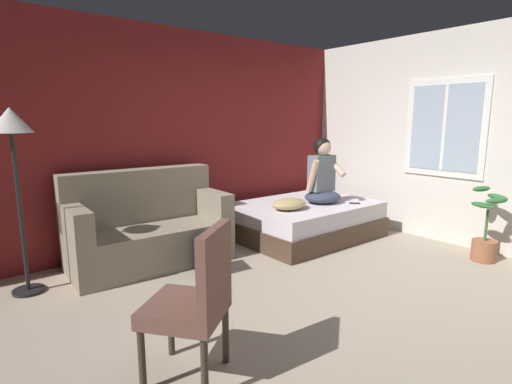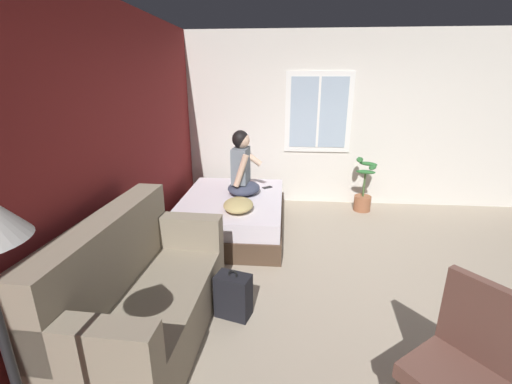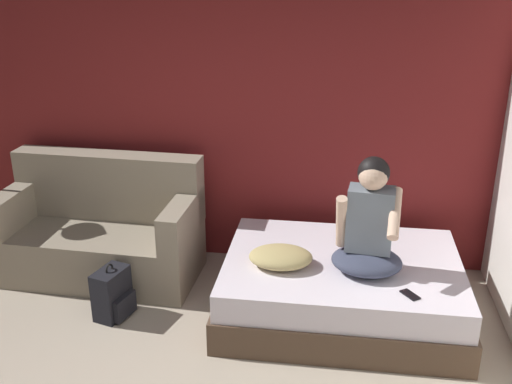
{
  "view_description": "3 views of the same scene",
  "coord_description": "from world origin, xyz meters",
  "px_view_note": "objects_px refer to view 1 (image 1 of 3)",
  "views": [
    {
      "loc": [
        -2.62,
        -2.1,
        1.6
      ],
      "look_at": [
        0.19,
        1.39,
        0.78
      ],
      "focal_mm": 28.0,
      "sensor_mm": 36.0,
      "label": 1
    },
    {
      "loc": [
        -3.07,
        0.91,
        2.02
      ],
      "look_at": [
        0.68,
        1.23,
        0.75
      ],
      "focal_mm": 24.0,
      "sensor_mm": 36.0,
      "label": 2
    },
    {
      "loc": [
        1.14,
        -2.52,
        2.67
      ],
      "look_at": [
        0.54,
        1.69,
        0.97
      ],
      "focal_mm": 42.0,
      "sensor_mm": 36.0,
      "label": 3
    }
  ],
  "objects_px": {
    "side_chair": "(195,298)",
    "couch": "(148,229)",
    "backpack": "(207,256)",
    "floor_lamp": "(12,139)",
    "cell_phone": "(355,203)",
    "potted_plant": "(485,235)",
    "throw_pillow": "(289,204)",
    "person_seated": "(322,177)",
    "bed": "(306,220)"
  },
  "relations": [
    {
      "from": "couch",
      "to": "floor_lamp",
      "type": "distance_m",
      "value": 1.6
    },
    {
      "from": "couch",
      "to": "throw_pillow",
      "type": "bearing_deg",
      "value": -18.76
    },
    {
      "from": "bed",
      "to": "couch",
      "type": "xyz_separation_m",
      "value": [
        -2.1,
        0.41,
        0.16
      ]
    },
    {
      "from": "throw_pillow",
      "to": "floor_lamp",
      "type": "relative_size",
      "value": 0.28
    },
    {
      "from": "bed",
      "to": "couch",
      "type": "bearing_deg",
      "value": 169.04
    },
    {
      "from": "bed",
      "to": "throw_pillow",
      "type": "relative_size",
      "value": 3.87
    },
    {
      "from": "backpack",
      "to": "throw_pillow",
      "type": "bearing_deg",
      "value": 5.72
    },
    {
      "from": "throw_pillow",
      "to": "potted_plant",
      "type": "height_order",
      "value": "potted_plant"
    },
    {
      "from": "floor_lamp",
      "to": "bed",
      "type": "bearing_deg",
      "value": -6.42
    },
    {
      "from": "person_seated",
      "to": "throw_pillow",
      "type": "bearing_deg",
      "value": -177.6
    },
    {
      "from": "bed",
      "to": "floor_lamp",
      "type": "xyz_separation_m",
      "value": [
        -3.31,
        0.37,
        1.19
      ]
    },
    {
      "from": "backpack",
      "to": "potted_plant",
      "type": "distance_m",
      "value": 3.14
    },
    {
      "from": "cell_phone",
      "to": "floor_lamp",
      "type": "distance_m",
      "value": 3.98
    },
    {
      "from": "person_seated",
      "to": "floor_lamp",
      "type": "height_order",
      "value": "floor_lamp"
    },
    {
      "from": "cell_phone",
      "to": "potted_plant",
      "type": "distance_m",
      "value": 1.56
    },
    {
      "from": "throw_pillow",
      "to": "couch",
      "type": "bearing_deg",
      "value": 161.24
    },
    {
      "from": "couch",
      "to": "side_chair",
      "type": "bearing_deg",
      "value": -106.4
    },
    {
      "from": "couch",
      "to": "side_chair",
      "type": "height_order",
      "value": "couch"
    },
    {
      "from": "backpack",
      "to": "cell_phone",
      "type": "relative_size",
      "value": 3.18
    },
    {
      "from": "throw_pillow",
      "to": "floor_lamp",
      "type": "bearing_deg",
      "value": 169.62
    },
    {
      "from": "side_chair",
      "to": "person_seated",
      "type": "distance_m",
      "value": 3.32
    },
    {
      "from": "side_chair",
      "to": "bed",
      "type": "bearing_deg",
      "value": 32.13
    },
    {
      "from": "cell_phone",
      "to": "potted_plant",
      "type": "relative_size",
      "value": 0.17
    },
    {
      "from": "bed",
      "to": "cell_phone",
      "type": "xyz_separation_m",
      "value": [
        0.46,
        -0.45,
        0.25
      ]
    },
    {
      "from": "person_seated",
      "to": "potted_plant",
      "type": "bearing_deg",
      "value": -68.13
    },
    {
      "from": "person_seated",
      "to": "floor_lamp",
      "type": "distance_m",
      "value": 3.57
    },
    {
      "from": "side_chair",
      "to": "floor_lamp",
      "type": "xyz_separation_m",
      "value": [
        -0.59,
        2.08,
        0.9
      ]
    },
    {
      "from": "backpack",
      "to": "potted_plant",
      "type": "relative_size",
      "value": 0.54
    },
    {
      "from": "side_chair",
      "to": "person_seated",
      "type": "xyz_separation_m",
      "value": [
        2.9,
        1.59,
        0.3
      ]
    },
    {
      "from": "throw_pillow",
      "to": "potted_plant",
      "type": "bearing_deg",
      "value": -52.65
    },
    {
      "from": "backpack",
      "to": "cell_phone",
      "type": "distance_m",
      "value": 2.25
    },
    {
      "from": "bed",
      "to": "side_chair",
      "type": "bearing_deg",
      "value": -147.87
    },
    {
      "from": "couch",
      "to": "cell_phone",
      "type": "bearing_deg",
      "value": -18.48
    },
    {
      "from": "throw_pillow",
      "to": "cell_phone",
      "type": "height_order",
      "value": "throw_pillow"
    },
    {
      "from": "cell_phone",
      "to": "floor_lamp",
      "type": "bearing_deg",
      "value": -48.62
    },
    {
      "from": "couch",
      "to": "cell_phone",
      "type": "relative_size",
      "value": 12.04
    },
    {
      "from": "floor_lamp",
      "to": "side_chair",
      "type": "bearing_deg",
      "value": -74.2
    },
    {
      "from": "couch",
      "to": "backpack",
      "type": "bearing_deg",
      "value": -63.87
    },
    {
      "from": "potted_plant",
      "to": "person_seated",
      "type": "bearing_deg",
      "value": 111.87
    },
    {
      "from": "backpack",
      "to": "floor_lamp",
      "type": "distance_m",
      "value": 2.09
    },
    {
      "from": "floor_lamp",
      "to": "person_seated",
      "type": "bearing_deg",
      "value": -8.08
    },
    {
      "from": "side_chair",
      "to": "couch",
      "type": "bearing_deg",
      "value": 73.6
    },
    {
      "from": "potted_plant",
      "to": "side_chair",
      "type": "bearing_deg",
      "value": 176.41
    },
    {
      "from": "side_chair",
      "to": "backpack",
      "type": "height_order",
      "value": "side_chair"
    },
    {
      "from": "throw_pillow",
      "to": "bed",
      "type": "bearing_deg",
      "value": 17.74
    },
    {
      "from": "person_seated",
      "to": "side_chair",
      "type": "bearing_deg",
      "value": -151.25
    },
    {
      "from": "bed",
      "to": "potted_plant",
      "type": "distance_m",
      "value": 2.14
    },
    {
      "from": "bed",
      "to": "throw_pillow",
      "type": "xyz_separation_m",
      "value": [
        -0.47,
        -0.15,
        0.31
      ]
    },
    {
      "from": "side_chair",
      "to": "potted_plant",
      "type": "relative_size",
      "value": 1.15
    },
    {
      "from": "cell_phone",
      "to": "potted_plant",
      "type": "height_order",
      "value": "potted_plant"
    }
  ]
}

